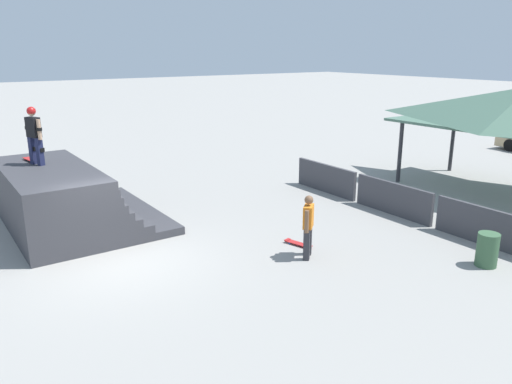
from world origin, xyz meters
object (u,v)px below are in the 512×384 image
trash_bin (487,250)px  skateboard_on_ground (297,243)px  skater_on_deck (34,132)px  bystander_walking (308,223)px  skateboard_on_deck (30,159)px

trash_bin → skateboard_on_ground: bearing=-141.1°
skater_on_deck → trash_bin: (9.47, 8.30, -2.43)m
bystander_walking → skateboard_on_deck: bearing=83.8°
bystander_walking → trash_bin: bystander_walking is taller
skater_on_deck → skateboard_on_ground: 8.32m
skateboard_on_ground → trash_bin: bearing=-156.7°
skateboard_on_deck → skateboard_on_ground: bearing=31.4°
skateboard_on_deck → trash_bin: size_ratio=0.94×
skater_on_deck → bystander_walking: size_ratio=1.04×
skateboard_on_deck → trash_bin: (10.10, 8.38, -1.50)m
bystander_walking → skateboard_on_ground: bystander_walking is taller
bystander_walking → trash_bin: (2.93, 3.29, -0.50)m
trash_bin → skater_on_deck: bearing=-138.8°
bystander_walking → trash_bin: size_ratio=1.95×
skateboard_on_deck → bystander_walking: skateboard_on_deck is taller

